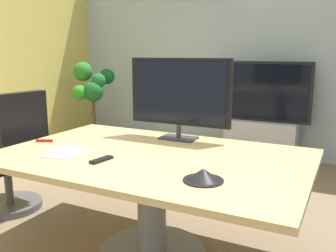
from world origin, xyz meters
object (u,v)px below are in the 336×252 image
object	(u,v)px
tv_monitor	(179,94)
remote_control	(101,160)
office_chair_left	(13,162)
conference_phone	(203,175)
conference_table	(152,177)
potted_plant	(93,100)
wall_display_unit	(261,129)

from	to	relation	value
tv_monitor	remote_control	xyz separation A→B (m)	(-0.18, -0.77, -0.35)
office_chair_left	conference_phone	distance (m)	2.02
conference_table	potted_plant	xyz separation A→B (m)	(-2.18, 2.13, 0.16)
tv_monitor	wall_display_unit	distance (m)	2.21
potted_plant	remote_control	bearing A→B (deg)	-50.56
wall_display_unit	potted_plant	distance (m)	2.42
potted_plant	remote_control	xyz separation A→B (m)	(1.98, -2.41, 0.01)
tv_monitor	remote_control	distance (m)	0.87
office_chair_left	wall_display_unit	size ratio (longest dim) A/B	0.83
conference_table	office_chair_left	size ratio (longest dim) A/B	1.90
wall_display_unit	conference_table	bearing A→B (deg)	-93.75
tv_monitor	remote_control	bearing A→B (deg)	-103.19
wall_display_unit	potted_plant	world-z (taller)	wall_display_unit
conference_table	potted_plant	distance (m)	3.05
tv_monitor	wall_display_unit	bearing A→B (deg)	84.74
tv_monitor	conference_phone	distance (m)	1.03
office_chair_left	conference_phone	size ratio (longest dim) A/B	4.95
office_chair_left	potted_plant	distance (m)	2.20
conference_table	conference_phone	bearing A→B (deg)	-33.18
conference_table	wall_display_unit	size ratio (longest dim) A/B	1.58
conference_table	remote_control	distance (m)	0.39
wall_display_unit	potted_plant	xyz separation A→B (m)	(-2.35, -0.46, 0.29)
potted_plant	conference_phone	world-z (taller)	potted_plant
conference_table	wall_display_unit	distance (m)	2.60
office_chair_left	wall_display_unit	bearing A→B (deg)	152.06
conference_table	potted_plant	size ratio (longest dim) A/B	1.61
conference_phone	wall_display_unit	bearing A→B (deg)	96.56
wall_display_unit	remote_control	world-z (taller)	wall_display_unit
wall_display_unit	conference_phone	bearing A→B (deg)	-83.44
potted_plant	wall_display_unit	bearing A→B (deg)	11.14
potted_plant	conference_phone	distance (m)	3.64
office_chair_left	remote_control	bearing A→B (deg)	79.05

